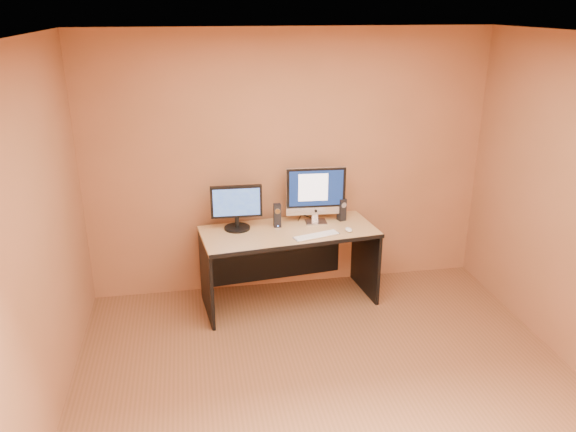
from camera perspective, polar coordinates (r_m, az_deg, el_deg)
The scene contains 12 objects.
floor at distance 4.41m, azimuth 5.07°, elevation -18.52°, with size 4.00×4.00×0.00m, color brown.
walls at distance 3.73m, azimuth 5.70°, elevation -2.85°, with size 4.00×4.00×2.60m, color #965C3C, non-canonical shape.
ceiling at distance 3.43m, azimuth 6.50°, elevation 17.50°, with size 4.00×4.00×0.00m, color white.
desk at distance 5.51m, azimuth 0.10°, elevation -5.15°, with size 1.65×0.72×0.76m, color tan, non-canonical shape.
imac at distance 5.46m, azimuth 2.89°, elevation 2.14°, with size 0.59×0.22×0.57m, color #BBBABF, non-canonical shape.
second_monitor at distance 5.33m, azimuth -5.25°, elevation 0.85°, with size 0.50×0.25×0.43m, color black, non-canonical shape.
speaker_left at distance 5.40m, azimuth -1.10°, elevation 0.06°, with size 0.07×0.07×0.23m, color black, non-canonical shape.
speaker_right at distance 5.59m, azimuth 5.47°, elevation 0.67°, with size 0.07×0.07×0.23m, color black, non-canonical shape.
keyboard at distance 5.21m, azimuth 2.91°, elevation -2.01°, with size 0.44×0.12×0.02m, color silver.
mouse at distance 5.35m, azimuth 6.18°, elevation -1.37°, with size 0.06×0.11×0.04m, color silver.
cable_a at distance 5.67m, azimuth 2.15°, elevation -0.11°, with size 0.01×0.01×0.23m, color black.
cable_b at distance 5.66m, azimuth 1.23°, elevation -0.13°, with size 0.01×0.01×0.19m, color black.
Camera 1 is at (-0.97, -3.28, 2.79)m, focal length 35.00 mm.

